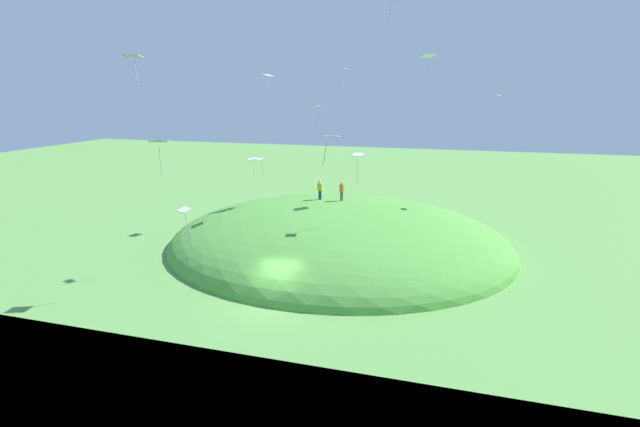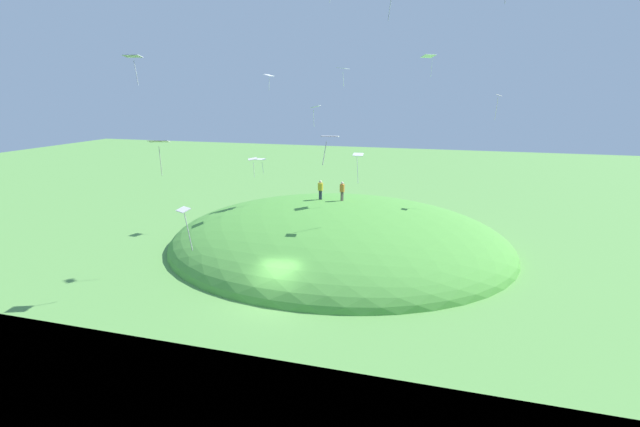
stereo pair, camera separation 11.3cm
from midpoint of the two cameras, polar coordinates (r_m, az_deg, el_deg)
ground_plane at (r=28.20m, az=-5.55°, el=-10.62°), size 160.00×160.00×0.00m
grass_hill at (r=37.60m, az=2.30°, el=-3.93°), size 24.38×27.61×6.84m
person_near_shore at (r=38.42m, az=0.14°, el=3.24°), size 0.47×0.47×1.63m
person_watching_kites at (r=37.78m, az=2.85°, el=3.08°), size 0.55×0.55×1.61m
kite_0 at (r=36.91m, az=-8.26°, el=6.64°), size 1.20×1.07×1.49m
kite_1 at (r=40.01m, az=21.35°, el=13.16°), size 0.70×0.51×2.00m
kite_2 at (r=25.34m, az=-22.08°, el=17.48°), size 0.71×0.92×1.43m
kite_4 at (r=39.93m, az=-0.48°, el=13.02°), size 1.12×0.81×1.77m
kite_6 at (r=39.73m, az=-7.32°, el=6.63°), size 0.70×0.94×1.27m
kite_7 at (r=31.25m, az=4.85°, el=6.94°), size 0.57×0.69×2.11m
kite_8 at (r=42.16m, az=-6.30°, el=16.61°), size 1.05×0.82×1.44m
kite_9 at (r=40.71m, az=2.97°, el=17.47°), size 1.20×0.95×1.60m
kite_11 at (r=38.65m, az=13.42°, el=18.39°), size 1.23×1.28×1.68m
kite_12 at (r=21.09m, az=-16.33°, el=-0.14°), size 0.66×0.74×1.99m
kite_13 at (r=22.60m, az=1.33°, el=9.37°), size 0.70×0.92×1.42m
kite_15 at (r=28.31m, az=-19.25°, el=8.26°), size 1.15×1.34×2.14m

